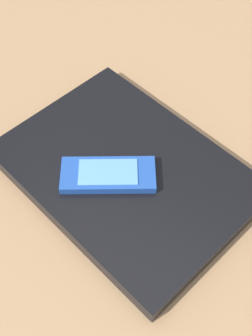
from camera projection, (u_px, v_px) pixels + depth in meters
The scene contains 3 objects.
desk_surface at pixel (90, 131), 64.26cm from camera, with size 120.00×80.00×3.00cm, color #9E7751.
laptop_closed at pixel (126, 172), 56.79cm from camera, with size 30.57×22.17×2.14cm, color black.
cell_phone_on_laptop at pixel (108, 175), 54.58cm from camera, with size 12.53×10.07×1.19cm.
Camera 1 is at (-25.15, 34.03, 50.44)cm, focal length 47.49 mm.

